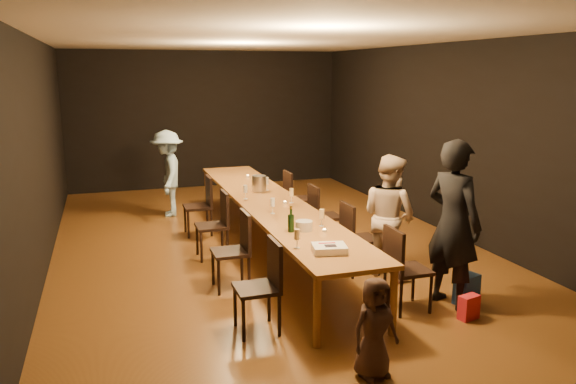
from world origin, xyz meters
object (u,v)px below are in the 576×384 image
object	(u,v)px
table	(270,204)
chair_right_3	(299,198)
chair_right_1	(360,238)
ice_bucket	(259,183)
chair_left_2	(212,225)
woman_tan	(389,216)
man_blue	(168,173)
chair_left_0	(257,287)
woman_birthday	(453,224)
chair_left_1	(230,251)
birthday_cake	(329,249)
plate_stack	(304,226)
chair_left_3	(198,206)
child	(375,328)
chair_right_2	(325,216)
chair_right_0	(408,269)
champagne_bottle	(291,219)

from	to	relation	value
table	chair_right_3	bearing A→B (deg)	54.69
table	chair_right_1	size ratio (longest dim) A/B	6.45
table	ice_bucket	distance (m)	0.72
chair_left_2	woman_tan	distance (m)	2.45
chair_left_2	chair_right_3	bearing A→B (deg)	-54.78
ice_bucket	man_blue	bearing A→B (deg)	122.29
woman_tan	man_blue	distance (m)	4.57
chair_left_2	chair_left_0	bearing A→B (deg)	-180.00
woman_birthday	man_blue	size ratio (longest dim) A/B	1.21
chair_left_1	birthday_cake	world-z (taller)	chair_left_1
chair_left_0	plate_stack	bearing A→B (deg)	-43.66
chair_left_3	child	size ratio (longest dim) A/B	1.06
ice_bucket	plate_stack	bearing A→B (deg)	-92.03
chair_right_3	chair_left_3	world-z (taller)	same
chair_left_0	man_blue	bearing A→B (deg)	3.46
chair_right_1	woman_tan	size ratio (longest dim) A/B	0.60
chair_right_2	plate_stack	size ratio (longest dim) A/B	4.67
chair_right_1	chair_left_1	size ratio (longest dim) A/B	1.00
man_blue	chair_right_0	bearing A→B (deg)	27.46
child	birthday_cake	world-z (taller)	child
chair_left_0	woman_tan	world-z (taller)	woman_tan
chair_right_3	woman_tan	bearing A→B (deg)	6.63
chair_right_2	chair_left_3	world-z (taller)	same
plate_stack	ice_bucket	bearing A→B (deg)	87.97
plate_stack	champagne_bottle	xyz separation A→B (m)	(-0.16, -0.02, 0.10)
woman_birthday	man_blue	world-z (taller)	woman_birthday
chair_left_3	woman_birthday	size ratio (longest dim) A/B	0.50
champagne_bottle	chair_left_2	bearing A→B (deg)	111.87
chair_right_1	man_blue	xyz separation A→B (m)	(-2.00, 3.76, 0.31)
chair_left_3	ice_bucket	size ratio (longest dim) A/B	3.85
plate_stack	chair_right_2	bearing A→B (deg)	60.03
chair_right_2	plate_stack	distance (m)	1.84
chair_right_2	chair_left_2	bearing A→B (deg)	-90.00
chair_right_2	chair_left_3	size ratio (longest dim) A/B	1.00
chair_left_3	man_blue	world-z (taller)	man_blue
woman_tan	birthday_cake	xyz separation A→B (m)	(-1.23, -1.03, 0.01)
table	chair_right_1	distance (m)	1.49
chair_left_0	woman_birthday	bearing A→B (deg)	-90.54
chair_left_3	chair_right_3	bearing A→B (deg)	-90.00
chair_left_3	ice_bucket	distance (m)	1.09
chair_right_1	plate_stack	xyz separation A→B (m)	(-0.90, -0.36, 0.34)
chair_right_0	chair_right_1	world-z (taller)	same
birthday_cake	champagne_bottle	bearing A→B (deg)	110.80
birthday_cake	plate_stack	size ratio (longest dim) A/B	1.94
chair_left_1	plate_stack	bearing A→B (deg)	-114.51
child	birthday_cake	xyz separation A→B (m)	(0.04, 1.12, 0.35)
table	chair_left_2	bearing A→B (deg)	180.00
table	chair_right_2	world-z (taller)	chair_right_2
chair_right_2	chair_left_2	xyz separation A→B (m)	(-1.70, 0.00, 0.00)
chair_left_0	chair_left_2	world-z (taller)	same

